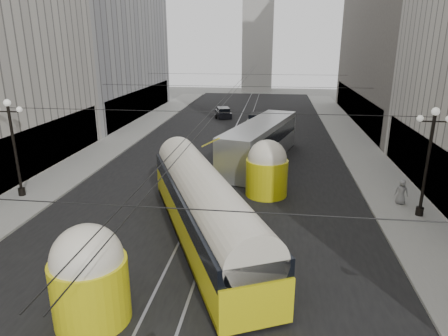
# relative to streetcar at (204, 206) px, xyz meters

# --- Properties ---
(road) EXTENTS (20.00, 85.00, 0.02)m
(road) POSITION_rel_streetcar_xyz_m (-0.50, 18.78, -1.89)
(road) COLOR black
(road) RESTS_ON ground
(sidewalk_left) EXTENTS (4.00, 72.00, 0.15)m
(sidewalk_left) POSITION_rel_streetcar_xyz_m (-12.50, 22.28, -1.82)
(sidewalk_left) COLOR gray
(sidewalk_left) RESTS_ON ground
(sidewalk_right) EXTENTS (4.00, 72.00, 0.15)m
(sidewalk_right) POSITION_rel_streetcar_xyz_m (11.50, 22.28, -1.82)
(sidewalk_right) COLOR gray
(sidewalk_right) RESTS_ON ground
(rail_left) EXTENTS (0.12, 85.00, 0.04)m
(rail_left) POSITION_rel_streetcar_xyz_m (-1.25, 18.78, -1.89)
(rail_left) COLOR gray
(rail_left) RESTS_ON ground
(rail_right) EXTENTS (0.12, 85.00, 0.04)m
(rail_right) POSITION_rel_streetcar_xyz_m (0.25, 18.78, -1.89)
(rail_right) COLOR gray
(rail_right) RESTS_ON ground
(building_left_far) EXTENTS (12.60, 28.60, 28.60)m
(building_left_far) POSITION_rel_streetcar_xyz_m (-20.49, 34.28, 12.42)
(building_left_far) COLOR #999999
(building_left_far) RESTS_ON ground
(distant_tower) EXTENTS (6.00, 6.00, 31.36)m
(distant_tower) POSITION_rel_streetcar_xyz_m (-0.50, 66.28, 13.08)
(distant_tower) COLOR #B2AFA8
(distant_tower) RESTS_ON ground
(lamppost_left_mid) EXTENTS (1.86, 0.44, 6.37)m
(lamppost_left_mid) POSITION_rel_streetcar_xyz_m (-13.10, 4.28, 1.85)
(lamppost_left_mid) COLOR black
(lamppost_left_mid) RESTS_ON sidewalk_left
(lamppost_right_mid) EXTENTS (1.86, 0.44, 6.37)m
(lamppost_right_mid) POSITION_rel_streetcar_xyz_m (12.10, 4.28, 1.85)
(lamppost_right_mid) COLOR black
(lamppost_right_mid) RESTS_ON sidewalk_right
(catenary) EXTENTS (25.00, 72.00, 0.23)m
(catenary) POSITION_rel_streetcar_xyz_m (-0.38, 17.77, 3.99)
(catenary) COLOR black
(catenary) RESTS_ON ground
(streetcar) EXTENTS (8.86, 16.35, 3.87)m
(streetcar) POSITION_rel_streetcar_xyz_m (0.00, 0.00, 0.00)
(streetcar) COLOR yellow
(streetcar) RESTS_ON ground
(city_bus) EXTENTS (6.31, 13.85, 3.40)m
(city_bus) POSITION_rel_streetcar_xyz_m (2.29, 14.60, -0.03)
(city_bus) COLOR #A1A4A6
(city_bus) RESTS_ON ground
(sedan_white_far) EXTENTS (2.23, 4.66, 1.43)m
(sedan_white_far) POSITION_rel_streetcar_xyz_m (1.19, 30.40, -1.24)
(sedan_white_far) COLOR white
(sedan_white_far) RESTS_ON ground
(sedan_dark_far) EXTENTS (2.77, 4.45, 1.31)m
(sedan_dark_far) POSITION_rel_streetcar_xyz_m (-3.56, 35.19, -1.30)
(sedan_dark_far) COLOR black
(sedan_dark_far) RESTS_ON ground
(pedestrian_sidewalk_right) EXTENTS (0.88, 0.69, 1.59)m
(pedestrian_sidewalk_right) POSITION_rel_streetcar_xyz_m (11.49, 5.94, -0.95)
(pedestrian_sidewalk_right) COLOR slate
(pedestrian_sidewalk_right) RESTS_ON sidewalk_right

